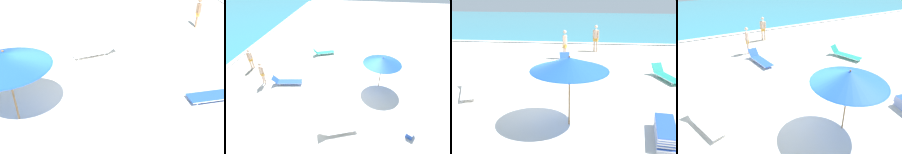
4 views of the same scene
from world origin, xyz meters
The scene contains 9 objects.
ground_plane centered at (0.00, 0.01, -0.08)m, with size 60.00×60.00×0.16m.
ocean_water centered at (0.00, 20.75, 0.03)m, with size 60.00×18.62×0.07m.
beach_umbrella centered at (1.05, -1.41, 2.16)m, with size 2.63×2.63×2.45m.
lounger_stack centered at (4.14, -2.17, 0.25)m, with size 0.86×1.97×0.49m.
sun_lounger_under_umbrella centered at (5.41, 3.75, 0.22)m, with size 1.30×2.10×0.62m.
sun_lounger_beside_umbrella centered at (-3.48, 1.01, 0.21)m, with size 1.30×2.21×0.49m.
sun_lounger_near_water_left centered at (0.33, 5.46, 0.22)m, with size 0.93×2.23×0.60m.
beachgoer_shoreline_child centered at (0.13, 7.19, 1.00)m, with size 0.27×0.43×1.76m.
beachgoer_strolling_adult centered at (1.99, 9.25, 1.00)m, with size 0.41×0.30×1.76m.
Camera 3 is at (1.77, -11.12, 4.98)m, focal length 50.00 mm.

